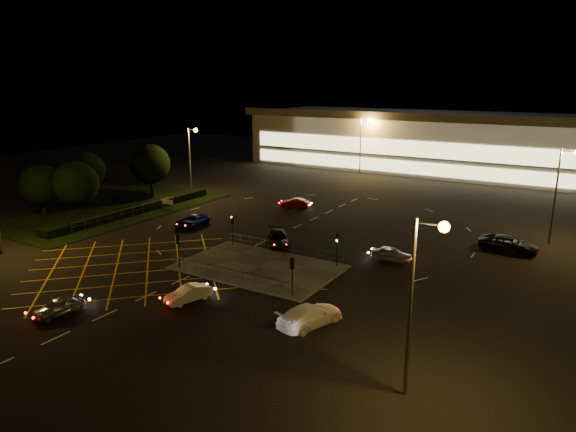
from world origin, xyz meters
The scene contains 26 objects.
ground centered at (0.00, 0.00, 0.00)m, with size 180.00×180.00×0.00m, color black.
pedestrian_island centered at (2.00, -2.00, 0.06)m, with size 14.00×9.00×0.12m, color #4C4944.
grass_verge centered at (-28.00, 6.00, 0.04)m, with size 18.00×30.00×0.08m, color black.
hedge centered at (-23.00, 6.00, 0.50)m, with size 2.00×26.00×1.00m, color black.
supermarket centered at (0.00, 61.95, 5.31)m, with size 72.00×26.50×10.50m.
streetlight_se centered at (20.44, -14.00, 6.56)m, with size 1.78×0.56×10.03m.
streetlight_nw centered at (-23.56, 18.00, 6.56)m, with size 1.78×0.56×10.03m.
streetlight_ne centered at (24.44, 20.00, 6.56)m, with size 1.78×0.56×10.03m.
streetlight_far_left centered at (-9.56, 48.00, 6.56)m, with size 1.78×0.56×10.03m.
signal_sw centered at (-4.00, -5.99, 2.37)m, with size 0.28×0.30×3.15m.
signal_se centered at (8.00, -5.99, 2.37)m, with size 0.28×0.30×3.15m.
signal_nw centered at (-4.00, 1.99, 2.37)m, with size 0.28×0.30×3.15m.
signal_ne centered at (8.00, 1.99, 2.37)m, with size 0.28×0.30×3.15m.
tree_a centered at (-30.00, -2.00, 4.33)m, with size 5.04×5.04×6.86m.
tree_b centered at (-32.00, 6.00, 4.64)m, with size 5.40×5.40×7.35m.
tree_c centered at (-28.00, 14.00, 4.95)m, with size 5.76×5.76×7.84m.
tree_d centered at (-34.00, 20.00, 4.02)m, with size 4.68×4.68×6.37m.
tree_e centered at (-26.00, 0.00, 4.64)m, with size 5.40×5.40×7.35m.
car_near_silver centered at (-4.97, -17.64, 0.63)m, with size 1.48×3.69×1.26m, color silver.
car_queue_white centered at (1.53, -10.92, 0.61)m, with size 1.29×3.71×1.22m, color white.
car_left_blue centered at (-12.63, 5.39, 0.67)m, with size 2.23×4.85×1.35m, color #100E57.
car_far_dkgrey centered at (-0.10, 4.69, 0.72)m, with size 2.01×4.95×1.44m, color black.
car_right_silver centered at (11.67, 6.26, 0.65)m, with size 1.55×3.84×1.31m, color silver.
car_circ_red centered at (-6.85, 19.52, 0.64)m, with size 1.36×3.89×1.28m, color #9E180B.
car_east_grey centered at (20.69, 15.05, 0.78)m, with size 2.58×5.59×1.55m, color black.
car_approach_white centered at (11.56, -9.49, 0.75)m, with size 2.11×5.18×1.50m, color white.
Camera 1 is at (27.41, -38.35, 16.61)m, focal length 32.00 mm.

